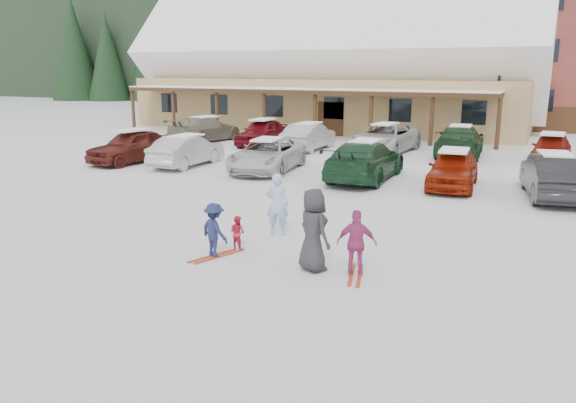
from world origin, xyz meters
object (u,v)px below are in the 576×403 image
at_px(adult_skier, 277,204).
at_px(parked_car_8, 262,132).
at_px(bystander_dark, 313,230).
at_px(parked_car_7, 205,129).
at_px(child_magenta, 357,243).
at_px(child_navy, 214,230).
at_px(parked_car_12, 551,148).
at_px(parked_car_3, 365,160).
at_px(parked_car_1, 187,151).
at_px(parked_car_10, 385,138).
at_px(parked_car_2, 267,155).
at_px(parked_car_5, 553,176).
at_px(toddler_red, 238,232).
at_px(parked_car_11, 460,141).
at_px(parked_car_4, 453,169).
at_px(parked_car_9, 309,136).
at_px(day_lodge, 330,74).
at_px(parked_car_0, 132,146).
at_px(lamp_post, 499,86).

xyz_separation_m(adult_skier, parked_car_8, (-8.73, 15.66, -0.09)).
height_order(bystander_dark, parked_car_7, bystander_dark).
distance_m(child_magenta, bystander_dark, 0.99).
relative_size(adult_skier, child_navy, 1.29).
height_order(parked_car_8, parked_car_12, parked_car_8).
bearing_deg(parked_car_3, parked_car_1, 1.91).
distance_m(parked_car_10, parked_car_12, 8.02).
xyz_separation_m(parked_car_2, parked_car_5, (11.27, -0.45, 0.07)).
bearing_deg(bystander_dark, toddler_red, 18.50).
bearing_deg(parked_car_11, parked_car_4, 92.87).
height_order(parked_car_4, parked_car_9, parked_car_9).
bearing_deg(day_lodge, parked_car_5, -50.48).
relative_size(parked_car_3, parked_car_4, 1.29).
bearing_deg(parked_car_3, day_lodge, -65.73).
distance_m(parked_car_2, parked_car_10, 8.12).
bearing_deg(child_navy, parked_car_2, -48.20).
bearing_deg(parked_car_5, parked_car_4, -15.07).
bearing_deg(parked_car_9, parked_car_3, 127.88).
xyz_separation_m(day_lodge, parked_car_0, (-2.58, -19.08, -3.17)).
height_order(toddler_red, parked_car_3, parked_car_3).
distance_m(parked_car_1, parked_car_3, 8.32).
distance_m(parked_car_1, parked_car_11, 13.59).
height_order(day_lodge, parked_car_0, day_lodge).
bearing_deg(parked_car_2, parked_car_3, -8.20).
xyz_separation_m(parked_car_0, parked_car_5, (18.08, 0.29, -0.00)).
bearing_deg(adult_skier, parked_car_12, -126.04).
xyz_separation_m(child_magenta, parked_car_9, (-8.48, 17.13, 0.00)).
relative_size(bystander_dark, parked_car_1, 0.44).
bearing_deg(parked_car_11, parked_car_3, 68.38).
distance_m(adult_skier, parked_car_7, 20.21).
height_order(parked_car_8, parked_car_9, parked_car_8).
height_order(parked_car_5, parked_car_9, parked_car_5).
bearing_deg(lamp_post, parked_car_2, -117.28).
relative_size(parked_car_3, parked_car_5, 1.15).
height_order(day_lodge, parked_car_3, day_lodge).
height_order(toddler_red, bystander_dark, bystander_dark).
relative_size(day_lodge, parked_car_2, 5.81).
relative_size(parked_car_7, parked_car_12, 1.27).
xyz_separation_m(parked_car_0, parked_car_12, (17.92, 8.30, -0.07)).
relative_size(parked_car_0, parked_car_7, 0.87).
xyz_separation_m(day_lodge, parked_car_5, (15.50, -18.79, -3.17)).
bearing_deg(parked_car_5, toddler_red, 43.92).
bearing_deg(bystander_dark, parked_car_4, -64.26).
xyz_separation_m(parked_car_5, parked_car_10, (-8.18, 7.96, -0.01)).
xyz_separation_m(lamp_post, parked_car_7, (-15.88, -7.94, -2.58)).
bearing_deg(day_lodge, adult_skier, -71.62).
bearing_deg(day_lodge, parked_car_11, -43.44).
bearing_deg(parked_car_9, toddler_red, 106.99).
relative_size(toddler_red, parked_car_10, 0.16).
height_order(lamp_post, parked_car_8, lamp_post).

